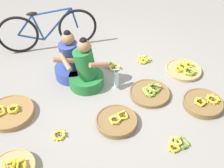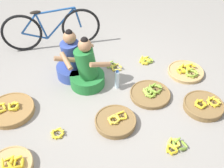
% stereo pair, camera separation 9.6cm
% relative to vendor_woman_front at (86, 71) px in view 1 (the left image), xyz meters
% --- Properties ---
extents(ground_plane, '(10.00, 10.00, 0.00)m').
position_rel_vendor_woman_front_xyz_m(ground_plane, '(0.22, -0.30, -0.27)').
color(ground_plane, gray).
extents(vendor_woman_front, '(0.64, 0.52, 0.83)m').
position_rel_vendor_woman_front_xyz_m(vendor_woman_front, '(0.00, 0.00, 0.00)').
color(vendor_woman_front, '#237233').
rests_on(vendor_woman_front, ground).
extents(vendor_woman_behind, '(0.66, 0.52, 0.81)m').
position_rel_vendor_woman_front_xyz_m(vendor_woman_behind, '(-0.14, 0.29, -0.01)').
color(vendor_woman_behind, '#334793').
rests_on(vendor_woman_behind, ground).
extents(bicycle_leaning, '(1.70, 0.24, 0.73)m').
position_rel_vendor_woman_front_xyz_m(bicycle_leaning, '(-0.30, 1.21, 0.09)').
color(bicycle_leaning, black).
rests_on(bicycle_leaning, ground).
extents(banana_basket_near_bicycle, '(0.54, 0.54, 0.14)m').
position_rel_vendor_woman_front_xyz_m(banana_basket_near_bicycle, '(0.14, -0.88, -0.22)').
color(banana_basket_near_bicycle, brown).
rests_on(banana_basket_near_bicycle, ground).
extents(banana_basket_back_right, '(0.57, 0.57, 0.13)m').
position_rel_vendor_woman_front_xyz_m(banana_basket_back_right, '(1.55, -0.26, -0.23)').
color(banana_basket_back_right, tan).
rests_on(banana_basket_back_right, ground).
extents(banana_basket_mid_left, '(0.55, 0.55, 0.15)m').
position_rel_vendor_woman_front_xyz_m(banana_basket_mid_left, '(1.37, -1.01, -0.21)').
color(banana_basket_mid_left, brown).
rests_on(banana_basket_mid_left, ground).
extents(banana_basket_back_center, '(0.63, 0.63, 0.16)m').
position_rel_vendor_woman_front_xyz_m(banana_basket_back_center, '(-1.13, -0.22, -0.22)').
color(banana_basket_back_center, olive).
rests_on(banana_basket_back_center, ground).
extents(banana_basket_front_right, '(0.59, 0.59, 0.14)m').
position_rel_vendor_woman_front_xyz_m(banana_basket_front_right, '(0.79, -0.55, -0.23)').
color(banana_basket_front_right, brown).
rests_on(banana_basket_front_right, ground).
extents(loose_bananas_back_left, '(0.23, 0.27, 0.08)m').
position_rel_vendor_woman_front_xyz_m(loose_bananas_back_left, '(0.52, 0.26, -0.24)').
color(loose_bananas_back_left, yellow).
rests_on(loose_bananas_back_left, ground).
extents(loose_bananas_front_center, '(0.25, 0.23, 0.10)m').
position_rel_vendor_woman_front_xyz_m(loose_bananas_front_center, '(1.08, 0.22, -0.24)').
color(loose_bananas_front_center, '#8CAD38').
rests_on(loose_bananas_front_center, ground).
extents(loose_bananas_near_vendor, '(0.19, 0.20, 0.07)m').
position_rel_vendor_woman_front_xyz_m(loose_bananas_near_vendor, '(-0.61, -0.81, -0.24)').
color(loose_bananas_near_vendor, yellow).
rests_on(loose_bananas_near_vendor, ground).
extents(loose_bananas_front_left, '(0.28, 0.24, 0.09)m').
position_rel_vendor_woman_front_xyz_m(loose_bananas_front_left, '(0.69, -1.46, -0.24)').
color(loose_bananas_front_left, olive).
rests_on(loose_bananas_front_left, ground).
extents(water_bottle, '(0.07, 0.07, 0.32)m').
position_rel_vendor_woman_front_xyz_m(water_bottle, '(0.40, -0.21, -0.12)').
color(water_bottle, silver).
rests_on(water_bottle, ground).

